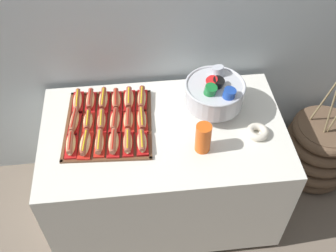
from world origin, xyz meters
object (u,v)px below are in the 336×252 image
at_px(hot_dog_8, 102,121).
at_px(punch_bowl, 215,93).
at_px(hot_dog_0, 71,144).
at_px(hot_dog_10, 128,120).
at_px(hot_dog_5, 142,142).
at_px(hot_dog_9, 115,121).
at_px(floor_vase, 317,149).
at_px(hot_dog_14, 103,100).
at_px(hot_dog_17, 142,99).
at_px(hot_dog_1, 85,144).
at_px(serving_tray, 109,124).
at_px(hot_dog_7, 88,121).
at_px(cup_stack, 203,138).
at_px(hot_dog_13, 90,100).
at_px(hot_dog_3, 114,143).
at_px(hot_dog_6, 74,121).
at_px(hot_dog_16, 129,99).
at_px(hot_dog_12, 78,101).
at_px(hot_dog_2, 99,143).
at_px(hot_dog_15, 116,100).
at_px(donut, 257,132).
at_px(hot_dog_11, 142,120).
at_px(hot_dog_4, 128,142).

bearing_deg(hot_dog_8, punch_bowl, 4.05).
distance_m(hot_dog_0, punch_bowl, 0.83).
bearing_deg(hot_dog_10, hot_dog_5, -69.03).
bearing_deg(punch_bowl, hot_dog_9, -174.96).
distance_m(floor_vase, hot_dog_14, 1.55).
relative_size(floor_vase, hot_dog_17, 5.36).
bearing_deg(hot_dog_9, punch_bowl, 5.04).
bearing_deg(hot_dog_10, hot_dog_1, -147.22).
xyz_separation_m(serving_tray, hot_dog_7, (-0.11, 0.01, 0.03)).
height_order(serving_tray, cup_stack, cup_stack).
height_order(floor_vase, hot_dog_14, floor_vase).
bearing_deg(hot_dog_0, hot_dog_13, 73.72).
distance_m(hot_dog_3, hot_dog_6, 0.28).
height_order(hot_dog_9, cup_stack, cup_stack).
relative_size(hot_dog_14, hot_dog_16, 0.95).
xyz_separation_m(hot_dog_7, hot_dog_12, (-0.06, 0.17, -0.00)).
distance_m(hot_dog_2, hot_dog_6, 0.22).
height_order(hot_dog_15, hot_dog_16, hot_dog_16).
bearing_deg(hot_dog_17, hot_dog_15, 176.53).
height_order(hot_dog_1, hot_dog_2, hot_dog_2).
relative_size(hot_dog_0, punch_bowl, 0.50).
distance_m(hot_dog_6, punch_bowl, 0.80).
xyz_separation_m(hot_dog_1, hot_dog_8, (0.08, 0.16, -0.00)).
bearing_deg(hot_dog_16, hot_dog_17, -3.47).
relative_size(hot_dog_2, hot_dog_13, 0.98).
bearing_deg(hot_dog_5, hot_dog_8, 140.27).
bearing_deg(hot_dog_5, hot_dog_10, 110.97).
distance_m(hot_dog_14, donut, 0.90).
height_order(hot_dog_7, hot_dog_14, hot_dog_14).
height_order(hot_dog_8, hot_dog_11, same).
bearing_deg(hot_dog_17, hot_dog_13, 176.53).
distance_m(hot_dog_6, hot_dog_12, 0.17).
bearing_deg(hot_dog_4, hot_dog_7, 140.27).
bearing_deg(hot_dog_12, hot_dog_10, -32.28).
height_order(hot_dog_4, cup_stack, cup_stack).
bearing_deg(hot_dog_4, hot_dog_15, 99.33).
distance_m(punch_bowl, cup_stack, 0.30).
xyz_separation_m(hot_dog_7, punch_bowl, (0.72, 0.04, 0.11)).
xyz_separation_m(hot_dog_12, hot_dog_17, (0.37, -0.02, 0.00)).
bearing_deg(hot_dog_11, hot_dog_1, -154.66).
height_order(hot_dog_12, hot_dog_14, hot_dog_14).
bearing_deg(hot_dog_6, donut, -9.74).
bearing_deg(donut, punch_bowl, 135.29).
xyz_separation_m(hot_dog_3, hot_dog_8, (-0.06, 0.17, -0.00)).
xyz_separation_m(hot_dog_2, hot_dog_15, (0.09, 0.32, -0.00)).
distance_m(serving_tray, hot_dog_7, 0.12).
bearing_deg(floor_vase, cup_stack, -159.67).
bearing_deg(hot_dog_6, hot_dog_2, -51.20).
height_order(hot_dog_4, donut, hot_dog_4).
distance_m(hot_dog_3, punch_bowl, 0.62).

